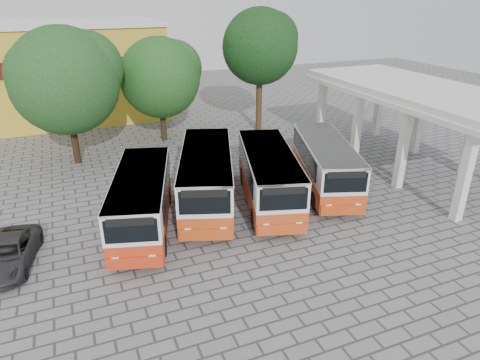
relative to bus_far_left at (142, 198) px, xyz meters
name	(u,v)px	position (x,y,z in m)	size (l,w,h in m)	color
ground	(296,226)	(7.02, -2.67, -1.63)	(90.00, 90.00, 0.00)	slate
terminal_shelter	(418,94)	(17.52, 1.33, 3.28)	(6.80, 15.80, 5.40)	silver
shophouse_block	(45,72)	(-3.98, 23.31, 2.53)	(20.40, 10.40, 8.30)	gold
bus_far_left	(142,198)	(0.00, 0.00, 0.00)	(4.42, 8.29, 2.82)	red
bus_centre_left	(207,176)	(3.65, 1.14, 0.14)	(5.20, 9.03, 3.05)	#B83F0F
bus_centre_right	(269,174)	(6.84, 0.19, 0.07)	(4.70, 8.65, 2.94)	#B63E13
bus_far_right	(325,162)	(10.67, 0.62, 0.03)	(4.87, 8.51, 2.88)	#BA3C0D
tree_left	(66,77)	(-2.45, 10.63, 4.11)	(7.15, 6.81, 8.92)	black
tree_middle	(161,75)	(4.12, 13.13, 3.40)	(6.23, 5.94, 7.81)	#312615
tree_right	(261,44)	(12.01, 12.66, 5.31)	(6.18, 5.88, 9.70)	#4A321B
parked_car	(8,254)	(-5.90, -1.01, -1.03)	(2.00, 4.33, 1.20)	#29292C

